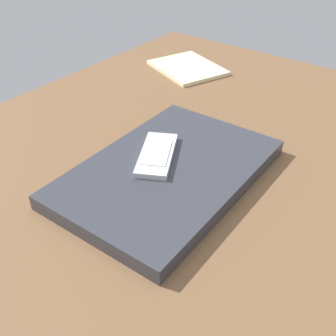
{
  "coord_description": "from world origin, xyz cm",
  "views": [
    {
      "loc": [
        37.24,
        32.08,
        40.59
      ],
      "look_at": [
        -2.32,
        1.96,
        5.0
      ],
      "focal_mm": 44.11,
      "sensor_mm": 36.0,
      "label": 1
    }
  ],
  "objects": [
    {
      "name": "desk_surface",
      "position": [
        0.0,
        0.0,
        1.5
      ],
      "size": [
        120.0,
        80.0,
        3.0
      ],
      "primitive_type": "cube",
      "color": "brown",
      "rests_on": "ground"
    },
    {
      "name": "cell_phone_on_laptop",
      "position": [
        -3.18,
        -0.84,
        5.81
      ],
      "size": [
        12.46,
        9.74,
        1.04
      ],
      "color": "silver",
      "rests_on": "laptop_closed"
    },
    {
      "name": "notepad",
      "position": [
        -39.12,
        -20.31,
        3.4
      ],
      "size": [
        17.91,
        19.74,
        0.8
      ],
      "primitive_type": "cube",
      "rotation": [
        0.0,
        0.0,
        -0.37
      ],
      "color": "#F2EDB2",
      "rests_on": "desk_surface"
    },
    {
      "name": "laptop_closed",
      "position": [
        -2.32,
        1.96,
        4.16
      ],
      "size": [
        33.81,
        22.73,
        2.33
      ],
      "primitive_type": "cube",
      "rotation": [
        0.0,
        0.0,
        0.02
      ],
      "color": "#33353D",
      "rests_on": "desk_surface"
    }
  ]
}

